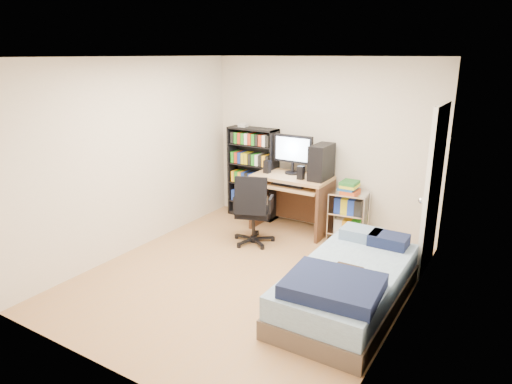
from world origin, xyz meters
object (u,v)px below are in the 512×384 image
Objects in this scene: computer_desk at (301,181)px; bed at (348,285)px; media_shelf at (253,172)px; office_chair at (253,222)px.

bed is (1.39, -1.71, -0.51)m from computer_desk.
media_shelf reaches higher than computer_desk.
office_chair reaches higher than bed.
media_shelf is at bearing 141.03° from bed.
computer_desk is 0.70× the size of bed.
media_shelf is 1.20m from office_chair.
computer_desk is at bearing 46.57° from office_chair.
computer_desk is 2.26m from bed.
bed is (2.31, -1.87, -0.49)m from media_shelf.
media_shelf is 1.06× the size of computer_desk.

